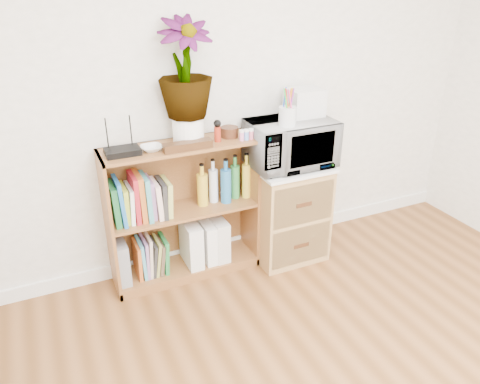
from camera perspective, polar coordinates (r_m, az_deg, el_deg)
skirting_board at (r=3.57m, az=-1.88°, el=-6.41°), size 4.00×0.02×0.10m
bookshelf at (r=3.14m, az=-6.90°, el=-2.44°), size 1.00×0.30×0.95m
wicker_unit at (r=3.41m, az=5.68°, el=-2.37°), size 0.50×0.45×0.70m
microwave at (r=3.19m, az=6.18°, el=5.93°), size 0.57×0.39×0.31m
pen_cup at (r=3.02m, az=5.80°, el=9.16°), size 0.11×0.11×0.12m
small_appliance at (r=3.24m, az=7.86°, el=10.79°), size 0.23×0.19×0.18m
router at (r=2.85m, az=-14.12°, el=4.82°), size 0.20×0.14×0.04m
white_bowl at (r=2.87m, az=-10.74°, el=5.27°), size 0.13×0.13×0.03m
plant_pot at (r=2.96m, az=-6.33°, el=7.57°), size 0.20×0.20×0.17m
potted_plant at (r=2.87m, az=-6.70°, el=14.75°), size 0.33×0.33×0.59m
trinket_box at (r=2.86m, az=-6.39°, el=5.64°), size 0.30×0.08×0.05m
kokeshi_doll at (r=2.97m, az=-2.76°, el=7.05°), size 0.04×0.04×0.10m
wooden_bowl at (r=3.06m, az=-1.30°, el=7.33°), size 0.11×0.11×0.07m
paint_jars at (r=3.00m, az=0.79°, el=6.90°), size 0.11×0.04×0.06m
file_box at (r=3.19m, az=-14.40°, el=-8.06°), size 0.09×0.23×0.29m
magazine_holder_left at (r=3.27m, az=-5.97°, el=-6.21°), size 0.10×0.25×0.32m
magazine_holder_mid at (r=3.31m, az=-3.93°, el=-5.95°), size 0.09×0.23×0.29m
magazine_holder_right at (r=3.33m, az=-2.69°, el=-5.59°), size 0.10×0.24×0.30m
cookbooks at (r=3.01m, az=-12.14°, el=-0.79°), size 0.37×0.20×0.31m
liquor_bottles at (r=3.16m, az=-1.48°, el=1.44°), size 0.46×0.07×0.31m
lower_books at (r=3.23m, az=-10.86°, el=-7.66°), size 0.22×0.19×0.29m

